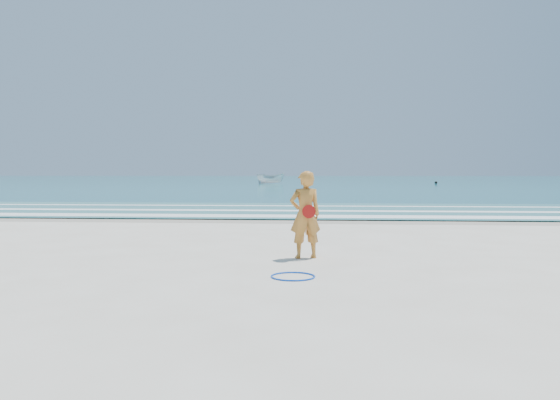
{
  "coord_description": "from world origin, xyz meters",
  "views": [
    {
      "loc": [
        1.56,
        -10.47,
        1.76
      ],
      "look_at": [
        0.43,
        4.0,
        1.0
      ],
      "focal_mm": 35.0,
      "sensor_mm": 36.0,
      "label": 1
    }
  ],
  "objects": [
    {
      "name": "shallow",
      "position": [
        0.0,
        14.0,
        0.04
      ],
      "size": [
        400.0,
        10.0,
        0.01
      ],
      "primitive_type": "cube",
      "color": "#59B7AD",
      "rests_on": "ocean"
    },
    {
      "name": "boat",
      "position": [
        -5.67,
        65.18,
        0.81
      ],
      "size": [
        4.24,
        2.76,
        1.53
      ],
      "primitive_type": "imported",
      "rotation": [
        0.0,
        0.0,
        1.92
      ],
      "color": "silver",
      "rests_on": "ocean"
    },
    {
      "name": "foam_near",
      "position": [
        0.0,
        10.3,
        0.05
      ],
      "size": [
        400.0,
        1.4,
        0.01
      ],
      "primitive_type": "cube",
      "color": "white",
      "rests_on": "shallow"
    },
    {
      "name": "hoop",
      "position": [
        1.07,
        -1.48,
        0.01
      ],
      "size": [
        0.99,
        0.99,
        0.03
      ],
      "primitive_type": "torus",
      "rotation": [
        0.0,
        0.0,
        0.42
      ],
      "color": "blue",
      "rests_on": "ground"
    },
    {
      "name": "ocean",
      "position": [
        0.0,
        105.0,
        0.02
      ],
      "size": [
        400.0,
        190.0,
        0.04
      ],
      "primitive_type": "cube",
      "color": "#19727F",
      "rests_on": "ground"
    },
    {
      "name": "woman",
      "position": [
        1.21,
        0.55,
        0.89
      ],
      "size": [
        0.75,
        0.6,
        1.77
      ],
      "color": "#C67B2E",
      "rests_on": "ground"
    },
    {
      "name": "foam_far",
      "position": [
        0.0,
        16.5,
        0.05
      ],
      "size": [
        400.0,
        0.6,
        0.01
      ],
      "primitive_type": "cube",
      "color": "white",
      "rests_on": "shallow"
    },
    {
      "name": "wet_sand",
      "position": [
        0.0,
        9.0,
        0.0
      ],
      "size": [
        400.0,
        2.4,
        0.0
      ],
      "primitive_type": "cube",
      "color": "#B2A893",
      "rests_on": "ground"
    },
    {
      "name": "ground",
      "position": [
        0.0,
        0.0,
        0.0
      ],
      "size": [
        400.0,
        400.0,
        0.0
      ],
      "primitive_type": "plane",
      "color": "silver",
      "rests_on": "ground"
    },
    {
      "name": "foam_mid",
      "position": [
        0.0,
        13.2,
        0.05
      ],
      "size": [
        400.0,
        0.9,
        0.01
      ],
      "primitive_type": "cube",
      "color": "white",
      "rests_on": "shallow"
    },
    {
      "name": "buoy",
      "position": [
        17.09,
        65.83,
        0.24
      ],
      "size": [
        0.39,
        0.39,
        0.39
      ],
      "primitive_type": "sphere",
      "color": "black",
      "rests_on": "ocean"
    }
  ]
}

